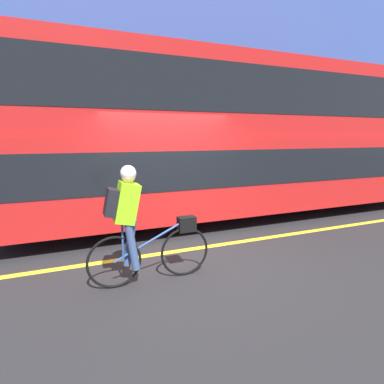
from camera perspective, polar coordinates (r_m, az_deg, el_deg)
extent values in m
plane|color=#232326|center=(5.50, -1.96, -11.68)|extent=(80.00, 80.00, 0.00)
cube|color=yellow|center=(5.62, -2.47, -11.13)|extent=(50.00, 0.14, 0.01)
cube|color=gray|center=(9.93, -11.50, -1.42)|extent=(60.00, 2.25, 0.12)
cube|color=#33478C|center=(11.25, -13.70, 22.74)|extent=(60.00, 0.30, 9.03)
cylinder|color=black|center=(10.36, 26.96, 0.86)|extent=(1.09, 0.30, 1.09)
cylinder|color=black|center=(6.88, -16.35, -2.78)|extent=(1.09, 0.30, 1.09)
cube|color=#B21919|center=(7.94, 10.04, 4.06)|extent=(11.54, 2.49, 1.76)
cube|color=black|center=(7.92, 10.09, 5.58)|extent=(11.08, 2.51, 0.77)
cube|color=#B21919|center=(7.94, 10.46, 16.69)|extent=(11.54, 2.39, 1.74)
cube|color=black|center=(7.95, 10.48, 17.32)|extent=(11.08, 2.41, 0.97)
torus|color=black|center=(4.58, -1.37, -11.27)|extent=(0.75, 0.04, 0.75)
torus|color=black|center=(4.36, -14.56, -12.82)|extent=(0.75, 0.04, 0.75)
cylinder|color=#2D4C8C|center=(4.35, -7.86, -9.17)|extent=(1.05, 0.03, 0.51)
cylinder|color=#2D4C8C|center=(4.27, -13.05, -9.24)|extent=(0.03, 0.03, 0.55)
cube|color=black|center=(4.45, -1.03, -6.11)|extent=(0.26, 0.16, 0.22)
cube|color=#8CE019|center=(4.13, -12.39, -1.99)|extent=(0.37, 0.32, 0.58)
cube|color=black|center=(4.10, -15.15, -1.92)|extent=(0.21, 0.26, 0.38)
cylinder|color=#384C7A|center=(4.39, -11.76, -9.42)|extent=(0.22, 0.11, 0.68)
cylinder|color=#384C7A|center=(4.22, -11.31, -10.21)|extent=(0.20, 0.11, 0.68)
sphere|color=tan|center=(4.08, -12.03, 2.94)|extent=(0.19, 0.19, 0.19)
sphere|color=silver|center=(4.07, -12.05, 3.53)|extent=(0.21, 0.21, 0.21)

